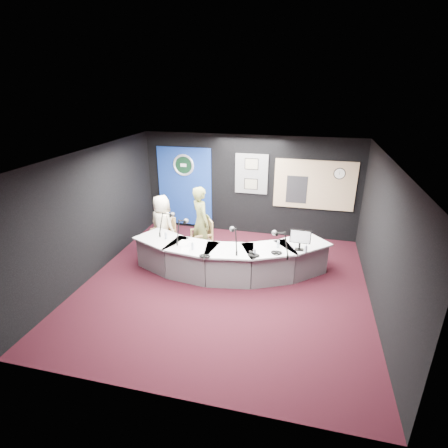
% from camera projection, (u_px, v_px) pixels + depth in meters
% --- Properties ---
extents(ground, '(6.00, 6.00, 0.00)m').
position_uv_depth(ground, '(224.00, 285.00, 7.57)').
color(ground, black).
rests_on(ground, ground).
extents(ceiling, '(6.00, 6.00, 0.02)m').
position_uv_depth(ceiling, '(224.00, 156.00, 6.52)').
color(ceiling, silver).
rests_on(ceiling, ground).
extents(wall_back, '(6.00, 0.02, 2.80)m').
position_uv_depth(wall_back, '(249.00, 186.00, 9.74)').
color(wall_back, black).
rests_on(wall_back, ground).
extents(wall_front, '(6.00, 0.02, 2.80)m').
position_uv_depth(wall_front, '(168.00, 315.00, 4.34)').
color(wall_front, black).
rests_on(wall_front, ground).
extents(wall_left, '(0.02, 6.00, 2.80)m').
position_uv_depth(wall_left, '(92.00, 213.00, 7.70)').
color(wall_left, black).
rests_on(wall_left, ground).
extents(wall_right, '(0.02, 6.00, 2.80)m').
position_uv_depth(wall_right, '(383.00, 240.00, 6.39)').
color(wall_right, black).
rests_on(wall_right, ground).
extents(broadcast_desk, '(4.50, 1.90, 0.75)m').
position_uv_depth(broadcast_desk, '(228.00, 258.00, 7.94)').
color(broadcast_desk, silver).
rests_on(broadcast_desk, ground).
extents(backdrop_panel, '(1.60, 0.05, 2.30)m').
position_uv_depth(backdrop_panel, '(185.00, 187.00, 10.19)').
color(backdrop_panel, navy).
rests_on(backdrop_panel, wall_back).
extents(agency_seal, '(0.63, 0.07, 0.63)m').
position_uv_depth(agency_seal, '(183.00, 165.00, 9.91)').
color(agency_seal, silver).
rests_on(agency_seal, backdrop_panel).
extents(seal_center, '(0.48, 0.01, 0.48)m').
position_uv_depth(seal_center, '(184.00, 165.00, 9.91)').
color(seal_center, black).
rests_on(seal_center, backdrop_panel).
extents(pinboard, '(0.90, 0.04, 1.10)m').
position_uv_depth(pinboard, '(251.00, 174.00, 9.57)').
color(pinboard, slate).
rests_on(pinboard, wall_back).
extents(framed_photo_upper, '(0.34, 0.02, 0.27)m').
position_uv_depth(framed_photo_upper, '(252.00, 164.00, 9.44)').
color(framed_photo_upper, gray).
rests_on(framed_photo_upper, pinboard).
extents(framed_photo_lower, '(0.34, 0.02, 0.27)m').
position_uv_depth(framed_photo_lower, '(251.00, 184.00, 9.65)').
color(framed_photo_lower, gray).
rests_on(framed_photo_lower, pinboard).
extents(booth_window_frame, '(2.12, 0.06, 1.32)m').
position_uv_depth(booth_window_frame, '(314.00, 185.00, 9.28)').
color(booth_window_frame, tan).
rests_on(booth_window_frame, wall_back).
extents(booth_glow, '(2.00, 0.02, 1.20)m').
position_uv_depth(booth_glow, '(314.00, 185.00, 9.27)').
color(booth_glow, '#FEE9A1').
rests_on(booth_glow, booth_window_frame).
extents(equipment_rack, '(0.55, 0.02, 0.75)m').
position_uv_depth(equipment_rack, '(297.00, 190.00, 9.41)').
color(equipment_rack, black).
rests_on(equipment_rack, booth_window_frame).
extents(wall_clock, '(0.28, 0.01, 0.28)m').
position_uv_depth(wall_clock, '(340.00, 174.00, 8.99)').
color(wall_clock, white).
rests_on(wall_clock, booth_window_frame).
extents(armchair_left, '(0.70, 0.70, 0.92)m').
position_uv_depth(armchair_left, '(163.00, 236.00, 8.86)').
color(armchair_left, '#AB854E').
rests_on(armchair_left, ground).
extents(armchair_right, '(0.78, 0.78, 1.01)m').
position_uv_depth(armchair_right, '(201.00, 237.00, 8.70)').
color(armchair_right, '#AB854E').
rests_on(armchair_right, ground).
extents(draped_jacket, '(0.49, 0.33, 0.70)m').
position_uv_depth(draped_jacket, '(161.00, 227.00, 9.03)').
color(draped_jacket, '#6E675D').
rests_on(draped_jacket, armchair_left).
extents(person_man, '(0.88, 0.75, 1.54)m').
position_uv_depth(person_man, '(162.00, 225.00, 8.75)').
color(person_man, '#FFEFCB').
rests_on(person_man, ground).
extents(person_woman, '(0.75, 0.78, 1.81)m').
position_uv_depth(person_woman, '(201.00, 222.00, 8.55)').
color(person_woman, olive).
rests_on(person_woman, ground).
extents(computer_monitor, '(0.45, 0.05, 0.30)m').
position_uv_depth(computer_monitor, '(300.00, 236.00, 7.36)').
color(computer_monitor, black).
rests_on(computer_monitor, broadcast_desk).
extents(desk_phone, '(0.24, 0.23, 0.05)m').
position_uv_depth(desk_phone, '(254.00, 255.00, 7.20)').
color(desk_phone, black).
rests_on(desk_phone, broadcast_desk).
extents(headphones_near, '(0.23, 0.23, 0.04)m').
position_uv_depth(headphones_near, '(277.00, 252.00, 7.33)').
color(headphones_near, black).
rests_on(headphones_near, broadcast_desk).
extents(headphones_far, '(0.19, 0.19, 0.03)m').
position_uv_depth(headphones_far, '(205.00, 256.00, 7.18)').
color(headphones_far, black).
rests_on(headphones_far, broadcast_desk).
extents(paper_stack, '(0.29, 0.37, 0.00)m').
position_uv_depth(paper_stack, '(183.00, 243.00, 7.80)').
color(paper_stack, white).
rests_on(paper_stack, broadcast_desk).
extents(notepad, '(0.25, 0.31, 0.00)m').
position_uv_depth(notepad, '(185.00, 250.00, 7.47)').
color(notepad, white).
rests_on(notepad, broadcast_desk).
extents(boom_mic_a, '(0.21, 0.73, 0.60)m').
position_uv_depth(boom_mic_a, '(166.00, 220.00, 8.27)').
color(boom_mic_a, black).
rests_on(boom_mic_a, broadcast_desk).
extents(boom_mic_b, '(0.16, 0.74, 0.60)m').
position_uv_depth(boom_mic_b, '(182.00, 228.00, 7.86)').
color(boom_mic_b, black).
rests_on(boom_mic_b, broadcast_desk).
extents(boom_mic_c, '(0.34, 0.70, 0.60)m').
position_uv_depth(boom_mic_c, '(234.00, 236.00, 7.42)').
color(boom_mic_c, black).
rests_on(boom_mic_c, broadcast_desk).
extents(boom_mic_d, '(0.46, 0.64, 0.60)m').
position_uv_depth(boom_mic_d, '(281.00, 240.00, 7.23)').
color(boom_mic_d, black).
rests_on(boom_mic_d, broadcast_desk).
extents(water_bottles, '(3.19, 0.58, 0.18)m').
position_uv_depth(water_bottles, '(232.00, 244.00, 7.53)').
color(water_bottles, silver).
rests_on(water_bottles, broadcast_desk).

